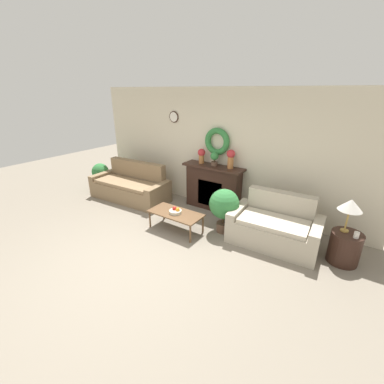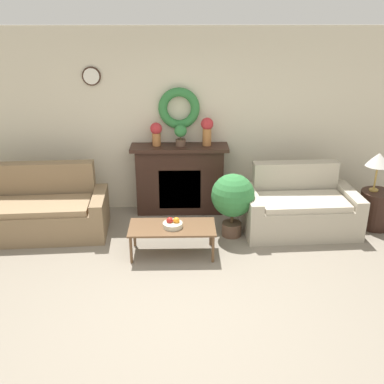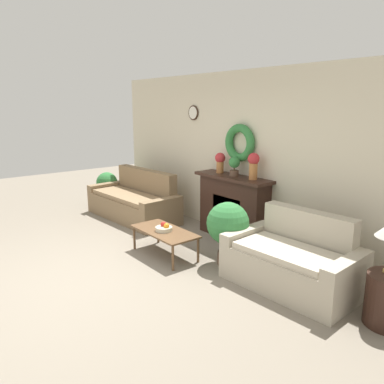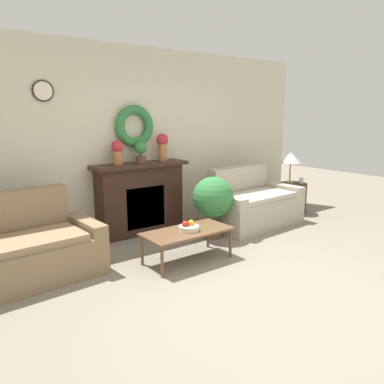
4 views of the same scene
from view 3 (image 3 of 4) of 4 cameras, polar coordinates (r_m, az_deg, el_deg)
name	(u,v)px [view 3 (image 3 of 4)]	position (r m, az deg, el deg)	size (l,w,h in m)	color
ground_plane	(90,279)	(5.04, -15.22, -12.73)	(16.00, 16.00, 0.00)	gray
wall_back	(241,155)	(6.18, 7.53, 5.55)	(6.80, 0.19, 2.70)	beige
fireplace	(233,207)	(6.17, 6.28, -2.29)	(1.43, 0.41, 1.05)	#331E16
couch_left	(134,202)	(7.40, -8.76, -1.51)	(2.09, 0.98, 0.93)	#846B4C
loveseat_right	(293,262)	(4.76, 15.09, -10.22)	(1.59, 0.96, 0.90)	#B2A893
coffee_table	(165,233)	(5.49, -4.20, -6.20)	(1.08, 0.52, 0.38)	brown
fruit_bowl	(164,228)	(5.45, -4.29, -5.46)	(0.25, 0.25, 0.12)	beige
vase_on_mantel_left	(220,161)	(6.26, 4.31, 4.70)	(0.17, 0.17, 0.34)	#AD6B38
vase_on_mantel_right	(253,164)	(5.74, 9.35, 4.23)	(0.18, 0.18, 0.41)	#AD6B38
potted_plant_on_mantel	(234,165)	(6.00, 6.47, 4.12)	(0.18, 0.18, 0.31)	brown
potted_plant_floor_by_couch	(107,184)	(8.46, -12.82, 1.13)	(0.46, 0.46, 0.73)	brown
potted_plant_floor_by_loveseat	(228,226)	(5.12, 5.47, -5.11)	(0.58, 0.58, 0.89)	brown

